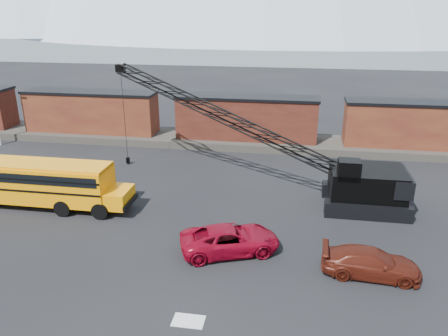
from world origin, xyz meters
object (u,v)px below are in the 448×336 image
(school_bus, at_px, (43,182))
(red_pickup, at_px, (230,239))
(maroon_suv, at_px, (371,263))
(crawler_crane, at_px, (227,118))

(school_bus, distance_m, red_pickup, 13.86)
(school_bus, height_order, maroon_suv, school_bus)
(school_bus, distance_m, crawler_crane, 13.52)
(red_pickup, distance_m, crawler_crane, 11.00)
(school_bus, relative_size, maroon_suv, 2.36)
(school_bus, bearing_deg, crawler_crane, 28.28)
(red_pickup, bearing_deg, school_bus, 53.58)
(school_bus, xyz_separation_m, crawler_crane, (11.53, 6.20, 3.39))
(red_pickup, relative_size, crawler_crane, 0.25)
(school_bus, xyz_separation_m, red_pickup, (13.31, -3.72, -1.03))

